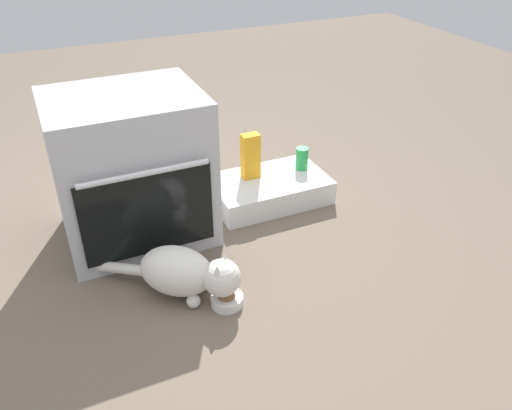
{
  "coord_description": "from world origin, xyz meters",
  "views": [
    {
      "loc": [
        -0.4,
        -1.66,
        1.44
      ],
      "look_at": [
        0.39,
        0.08,
        0.25
      ],
      "focal_mm": 36.62,
      "sensor_mm": 36.0,
      "label": 1
    }
  ],
  "objects_px": {
    "oven": "(131,169)",
    "cat": "(185,272)",
    "pantry_cabinet": "(269,189)",
    "food_bowl": "(227,299)",
    "juice_carton": "(251,156)",
    "soda_can": "(302,159)"
  },
  "relations": [
    {
      "from": "oven",
      "to": "cat",
      "type": "relative_size",
      "value": 1.32
    },
    {
      "from": "pantry_cabinet",
      "to": "food_bowl",
      "type": "bearing_deg",
      "value": -127.11
    },
    {
      "from": "juice_carton",
      "to": "soda_can",
      "type": "bearing_deg",
      "value": -5.65
    },
    {
      "from": "pantry_cabinet",
      "to": "food_bowl",
      "type": "height_order",
      "value": "pantry_cabinet"
    },
    {
      "from": "oven",
      "to": "soda_can",
      "type": "height_order",
      "value": "oven"
    },
    {
      "from": "pantry_cabinet",
      "to": "juice_carton",
      "type": "height_order",
      "value": "juice_carton"
    },
    {
      "from": "juice_carton",
      "to": "food_bowl",
      "type": "bearing_deg",
      "value": -120.36
    },
    {
      "from": "oven",
      "to": "cat",
      "type": "distance_m",
      "value": 0.57
    },
    {
      "from": "cat",
      "to": "juice_carton",
      "type": "relative_size",
      "value": 2.18
    },
    {
      "from": "oven",
      "to": "cat",
      "type": "bearing_deg",
      "value": -82.52
    },
    {
      "from": "food_bowl",
      "to": "cat",
      "type": "height_order",
      "value": "cat"
    },
    {
      "from": "oven",
      "to": "pantry_cabinet",
      "type": "bearing_deg",
      "value": 1.8
    },
    {
      "from": "oven",
      "to": "soda_can",
      "type": "relative_size",
      "value": 5.75
    },
    {
      "from": "pantry_cabinet",
      "to": "soda_can",
      "type": "height_order",
      "value": "soda_can"
    },
    {
      "from": "pantry_cabinet",
      "to": "soda_can",
      "type": "relative_size",
      "value": 4.99
    },
    {
      "from": "food_bowl",
      "to": "soda_can",
      "type": "distance_m",
      "value": 1.0
    },
    {
      "from": "oven",
      "to": "cat",
      "type": "height_order",
      "value": "oven"
    },
    {
      "from": "food_bowl",
      "to": "cat",
      "type": "bearing_deg",
      "value": 137.58
    },
    {
      "from": "cat",
      "to": "juice_carton",
      "type": "height_order",
      "value": "juice_carton"
    },
    {
      "from": "soda_can",
      "to": "food_bowl",
      "type": "bearing_deg",
      "value": -135.67
    },
    {
      "from": "oven",
      "to": "juice_carton",
      "type": "height_order",
      "value": "oven"
    },
    {
      "from": "pantry_cabinet",
      "to": "cat",
      "type": "distance_m",
      "value": 0.83
    }
  ]
}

